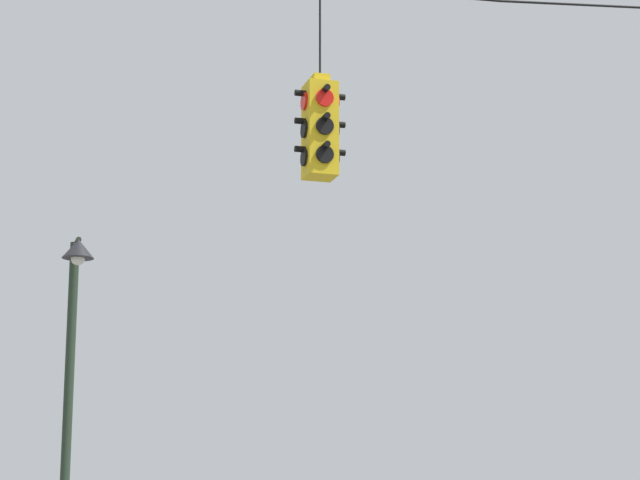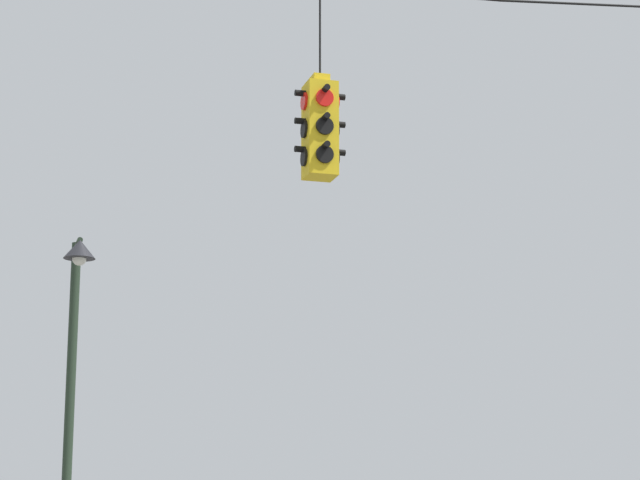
# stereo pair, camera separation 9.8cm
# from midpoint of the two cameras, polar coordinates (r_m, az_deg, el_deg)

# --- Properties ---
(traffic_light_over_intersection) EXTENTS (0.58, 0.58, 2.28)m
(traffic_light_over_intersection) POSITION_cam_midpoint_polar(r_m,az_deg,el_deg) (13.92, -0.20, 5.12)
(traffic_light_over_intersection) COLOR yellow
(street_lamp) EXTENTS (0.40, 0.70, 4.91)m
(street_lamp) POSITION_cam_midpoint_polar(r_m,az_deg,el_deg) (15.76, -11.48, -5.56)
(street_lamp) COLOR #233323
(street_lamp) RESTS_ON ground_plane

